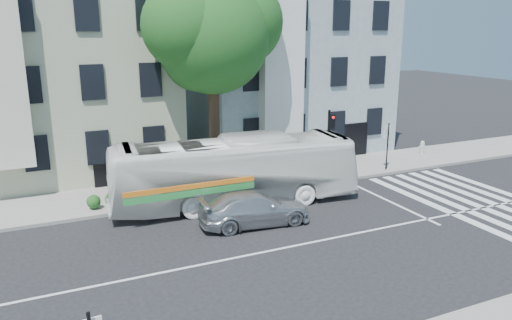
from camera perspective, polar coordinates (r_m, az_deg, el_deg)
ground at (r=19.03m, az=4.35°, el=-9.79°), size 120.00×120.00×0.00m
sidewalk_far at (r=25.80m, az=-4.26°, el=-2.86°), size 80.00×4.00×0.15m
building_left at (r=30.20m, az=-22.06°, el=9.23°), size 12.00×10.00×11.00m
building_right at (r=33.90m, az=2.63°, el=10.80°), size 12.00×10.00×11.00m
street_tree at (r=25.28m, az=-5.09°, el=14.63°), size 7.30×5.90×11.10m
bus at (r=22.78m, az=-2.47°, el=-1.29°), size 3.86×11.59×3.17m
sedan at (r=20.72m, az=-0.17°, el=-5.58°), size 2.30×4.84×1.36m
hedge at (r=23.97m, az=-7.95°, el=-3.30°), size 8.53×2.12×0.70m
traffic_signal at (r=25.70m, az=8.40°, el=2.60°), size 0.41×0.52×3.91m
fire_hydrant at (r=33.42m, az=18.46°, el=1.42°), size 0.46×0.27×0.83m
far_sign_pole at (r=28.79m, az=14.78°, el=2.18°), size 0.48×0.20×2.66m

